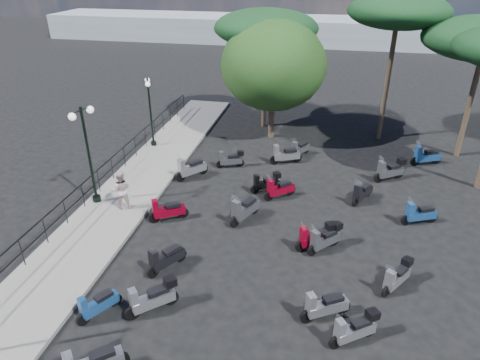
% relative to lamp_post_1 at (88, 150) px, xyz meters
% --- Properties ---
extents(ground, '(120.00, 120.00, 0.00)m').
position_rel_lamp_post_1_xyz_m(ground, '(7.51, -2.65, -2.66)').
color(ground, black).
rests_on(ground, ground).
extents(sidewalk, '(3.00, 30.00, 0.15)m').
position_rel_lamp_post_1_xyz_m(sidewalk, '(1.01, 0.35, -2.59)').
color(sidewalk, slate).
rests_on(sidewalk, ground).
extents(railing, '(0.04, 26.04, 1.10)m').
position_rel_lamp_post_1_xyz_m(railing, '(-0.29, 0.15, -1.77)').
color(railing, black).
rests_on(railing, sidewalk).
extents(lamp_post_1, '(0.55, 1.27, 4.41)m').
position_rel_lamp_post_1_xyz_m(lamp_post_1, '(0.00, 0.00, 0.00)').
color(lamp_post_1, black).
rests_on(lamp_post_1, sidewalk).
extents(lamp_post_2, '(0.64, 1.09, 3.94)m').
position_rel_lamp_post_1_xyz_m(lamp_post_2, '(0.06, 6.58, -0.26)').
color(lamp_post_2, black).
rests_on(lamp_post_2, sidewalk).
extents(pedestrian_far, '(1.01, 0.88, 1.75)m').
position_rel_lamp_post_1_xyz_m(pedestrian_far, '(1.41, -0.26, -1.64)').
color(pedestrian_far, '#C1A8A3').
rests_on(pedestrian_far, sidewalk).
extents(scooter_2, '(0.91, 1.36, 1.22)m').
position_rel_lamp_post_1_xyz_m(scooter_2, '(3.39, -6.18, -2.24)').
color(scooter_2, black).
rests_on(scooter_2, ground).
extents(scooter_3, '(1.51, 1.00, 1.36)m').
position_rel_lamp_post_1_xyz_m(scooter_3, '(3.59, -0.63, -2.19)').
color(scooter_3, black).
rests_on(scooter_3, ground).
extents(scooter_4, '(1.29, 1.51, 1.49)m').
position_rel_lamp_post_1_xyz_m(scooter_4, '(3.39, 3.29, -2.15)').
color(scooter_4, black).
rests_on(scooter_4, ground).
extents(scooter_5, '(1.41, 0.77, 1.19)m').
position_rel_lamp_post_1_xyz_m(scooter_5, '(5.04, 4.90, -2.22)').
color(scooter_5, black).
rests_on(scooter_5, ground).
extents(scooter_7, '(1.41, 1.31, 1.40)m').
position_rel_lamp_post_1_xyz_m(scooter_7, '(4.98, -5.66, -2.14)').
color(scooter_7, black).
rests_on(scooter_7, ground).
extents(scooter_8, '(1.02, 1.50, 1.36)m').
position_rel_lamp_post_1_xyz_m(scooter_8, '(4.67, -3.67, -2.19)').
color(scooter_8, black).
rests_on(scooter_8, ground).
extents(scooter_9, '(1.02, 1.72, 1.49)m').
position_rel_lamp_post_1_xyz_m(scooter_9, '(6.76, 0.03, -2.15)').
color(scooter_9, black).
rests_on(scooter_9, ground).
extents(scooter_10, '(1.36, 1.14, 1.33)m').
position_rel_lamp_post_1_xyz_m(scooter_10, '(7.95, 2.20, -2.20)').
color(scooter_10, black).
rests_on(scooter_10, ground).
extents(scooter_11, '(1.67, 0.91, 1.41)m').
position_rel_lamp_post_1_xyz_m(scooter_11, '(7.80, 5.96, -2.17)').
color(scooter_11, black).
rests_on(scooter_11, ground).
extents(scooter_14, '(1.40, 1.05, 1.28)m').
position_rel_lamp_post_1_xyz_m(scooter_14, '(11.10, -5.62, -2.18)').
color(scooter_14, black).
rests_on(scooter_14, ground).
extents(scooter_15, '(1.25, 1.30, 1.31)m').
position_rel_lamp_post_1_xyz_m(scooter_15, '(10.13, -1.35, -2.17)').
color(scooter_15, black).
rests_on(scooter_15, ground).
extents(scooter_16, '(1.37, 0.92, 1.22)m').
position_rel_lamp_post_1_xyz_m(scooter_16, '(7.27, 2.67, -2.21)').
color(scooter_16, black).
rests_on(scooter_16, ground).
extents(scooter_17, '(0.97, 1.39, 1.27)m').
position_rel_lamp_post_1_xyz_m(scooter_17, '(8.47, 7.02, -2.22)').
color(scooter_17, black).
rests_on(scooter_17, ground).
extents(scooter_20, '(1.53, 1.00, 1.36)m').
position_rel_lamp_post_1_xyz_m(scooter_20, '(10.23, -4.86, -2.19)').
color(scooter_20, black).
rests_on(scooter_20, ground).
extents(scooter_21, '(1.49, 1.04, 1.33)m').
position_rel_lamp_post_1_xyz_m(scooter_21, '(9.79, -1.32, -2.16)').
color(scooter_21, black).
rests_on(scooter_21, ground).
extents(scooter_22, '(0.96, 1.44, 1.30)m').
position_rel_lamp_post_1_xyz_m(scooter_22, '(11.66, 2.65, -2.21)').
color(scooter_22, black).
rests_on(scooter_22, ground).
extents(scooter_23, '(1.55, 1.14, 1.41)m').
position_rel_lamp_post_1_xyz_m(scooter_23, '(13.09, 5.09, -2.13)').
color(scooter_23, black).
rests_on(scooter_23, ground).
extents(scooter_26, '(1.06, 1.35, 1.25)m').
position_rel_lamp_post_1_xyz_m(scooter_26, '(12.54, -3.01, -2.19)').
color(scooter_26, black).
rests_on(scooter_26, ground).
extents(scooter_27, '(1.56, 0.85, 1.32)m').
position_rel_lamp_post_1_xyz_m(scooter_27, '(13.90, 1.27, -2.20)').
color(scooter_27, black).
rests_on(scooter_27, ground).
extents(scooter_28, '(1.68, 0.89, 1.42)m').
position_rel_lamp_post_1_xyz_m(scooter_28, '(15.13, 7.31, -2.17)').
color(scooter_28, black).
rests_on(scooter_28, ground).
extents(broadleaf_tree, '(6.06, 6.06, 6.96)m').
position_rel_lamp_post_1_xyz_m(broadleaf_tree, '(6.51, 9.62, 1.71)').
color(broadleaf_tree, '#38281E').
rests_on(broadleaf_tree, ground).
extents(pine_0, '(5.44, 5.44, 8.27)m').
position_rel_lamp_post_1_xyz_m(pine_0, '(13.00, 10.68, 4.61)').
color(pine_0, '#38281E').
rests_on(pine_0, ground).
extents(pine_2, '(6.19, 6.19, 7.26)m').
position_rel_lamp_post_1_xyz_m(pine_2, '(5.77, 11.36, 3.49)').
color(pine_2, '#38281E').
rests_on(pine_2, ground).
extents(distant_hills, '(70.00, 8.00, 3.00)m').
position_rel_lamp_post_1_xyz_m(distant_hills, '(7.51, 42.35, -1.16)').
color(distant_hills, gray).
rests_on(distant_hills, ground).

